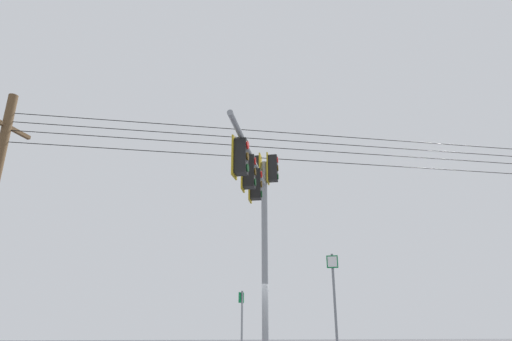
{
  "coord_description": "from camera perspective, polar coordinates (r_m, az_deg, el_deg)",
  "views": [
    {
      "loc": [
        1.9,
        13.58,
        1.3
      ],
      "look_at": [
        0.7,
        1.8,
        5.62
      ],
      "focal_mm": 29.82,
      "sensor_mm": 36.0,
      "label": 1
    }
  ],
  "objects": [
    {
      "name": "overhead_wire_span",
      "position": [
        14.88,
        4.25,
        3.38
      ],
      "size": [
        18.32,
        0.9,
        1.18
      ],
      "color": "black"
    },
    {
      "name": "signal_mast_assembly",
      "position": [
        12.75,
        0.25,
        -3.51
      ],
      "size": [
        1.93,
        5.28,
        6.8
      ],
      "color": "gray",
      "rests_on": "ground"
    },
    {
      "name": "route_sign_primary",
      "position": [
        15.67,
        -1.93,
        -19.44
      ],
      "size": [
        0.21,
        0.24,
        2.45
      ],
      "color": "slate",
      "rests_on": "ground"
    },
    {
      "name": "route_sign_secondary",
      "position": [
        12.2,
        10.53,
        -17.06
      ],
      "size": [
        0.31,
        0.13,
        3.19
      ],
      "color": "slate",
      "rests_on": "ground"
    }
  ]
}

